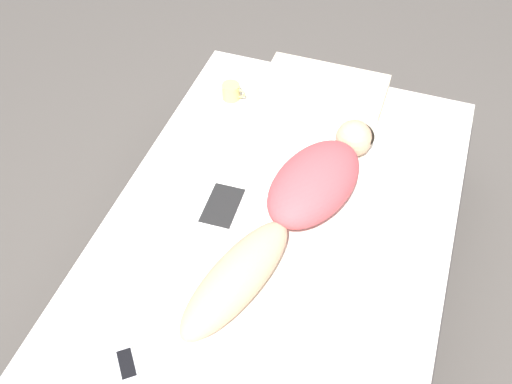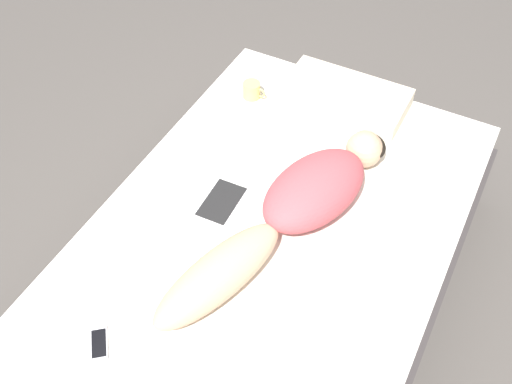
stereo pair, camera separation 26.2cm
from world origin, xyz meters
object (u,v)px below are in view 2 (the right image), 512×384
(person, at_px, (295,207))
(open_magazine, at_px, (201,194))
(coffee_mug, at_px, (252,90))
(cell_phone, at_px, (99,344))

(person, xyz_separation_m, open_magazine, (-0.43, -0.06, -0.08))
(person, height_order, open_magazine, person)
(coffee_mug, distance_m, cell_phone, 1.52)
(person, distance_m, cell_phone, 0.95)
(open_magazine, xyz_separation_m, coffee_mug, (-0.12, 0.71, 0.04))
(person, relative_size, open_magazine, 3.00)
(cell_phone, bearing_deg, person, 27.09)
(person, height_order, cell_phone, person)
(person, bearing_deg, cell_phone, -98.15)
(coffee_mug, bearing_deg, open_magazine, -80.60)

